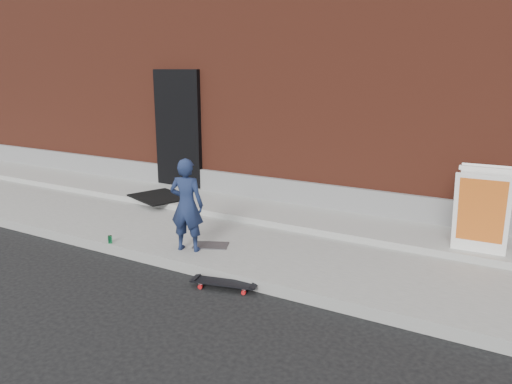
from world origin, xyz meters
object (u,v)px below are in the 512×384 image
Objects in this scene: soda_can at (110,239)px; skateboard at (224,283)px; child at (187,205)px; pizza_sign at (482,210)px.

skateboard is at bearing -4.76° from soda_can.
child reaches higher than soda_can.
child is at bearing -153.88° from pizza_sign.
soda_can reaches higher than skateboard.
soda_can is (-2.04, 0.17, 0.13)m from skateboard.
soda_can is at bearing -155.99° from pizza_sign.
child is 1.56× the size of skateboard.
soda_can is (-4.54, -2.02, -0.59)m from pizza_sign.
child reaches higher than pizza_sign.
skateboard is 7.52× the size of soda_can.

